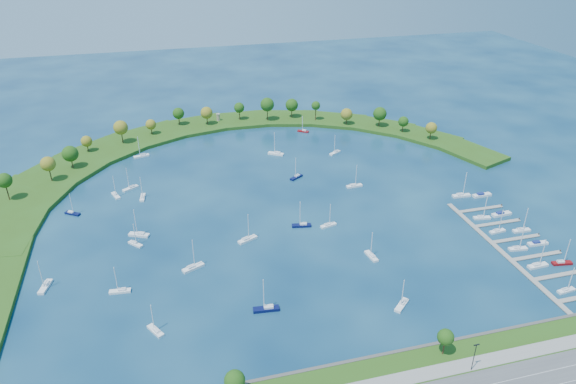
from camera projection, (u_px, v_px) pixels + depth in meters
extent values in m
plane|color=#082648|center=(281.00, 205.00, 248.89)|extent=(700.00, 700.00, 0.00)
cube|color=#474442|center=(362.00, 360.00, 160.88)|extent=(420.00, 1.20, 1.80)
sphere|color=#184110|center=(235.00, 381.00, 144.63)|extent=(6.00, 6.00, 6.00)
cylinder|color=#382314|center=(444.00, 347.00, 161.07)|extent=(0.56, 0.56, 5.60)
sphere|color=#184110|center=(446.00, 338.00, 159.28)|extent=(5.20, 5.20, 5.20)
cylinder|color=black|center=(474.00, 357.00, 154.34)|extent=(0.24, 0.24, 10.00)
cube|color=#2C5015|center=(24.00, 198.00, 253.59)|extent=(50.23, 54.30, 2.00)
cube|color=#2C5015|center=(63.00, 171.00, 280.02)|extent=(54.07, 56.09, 2.00)
cube|color=#2C5015|center=(105.00, 151.00, 304.13)|extent=(55.20, 54.07, 2.00)
cube|color=#2C5015|center=(150.00, 136.00, 324.51)|extent=(53.65, 48.47, 2.00)
cube|color=#2C5015|center=(195.00, 126.00, 340.00)|extent=(49.62, 39.75, 2.00)
cube|color=#2C5015|center=(240.00, 120.00, 349.70)|extent=(44.32, 29.96, 2.00)
cube|color=#2C5015|center=(286.00, 118.00, 353.03)|extent=(49.49, 38.05, 2.00)
cube|color=#2C5015|center=(332.00, 120.00, 349.82)|extent=(51.13, 44.12, 2.00)
cube|color=#2C5015|center=(377.00, 126.00, 340.24)|extent=(49.19, 47.96, 2.00)
cube|color=#2C5015|center=(422.00, 136.00, 324.86)|extent=(43.90, 49.49, 2.00)
cube|color=#2C5015|center=(466.00, 151.00, 304.55)|extent=(35.67, 48.74, 2.00)
cylinder|color=#382314|center=(7.00, 191.00, 247.72)|extent=(0.56, 0.56, 8.86)
sphere|color=#184110|center=(4.00, 180.00, 244.98)|extent=(7.17, 7.17, 7.17)
cylinder|color=#382314|center=(50.00, 174.00, 265.73)|extent=(0.56, 0.56, 8.04)
sphere|color=brown|center=(48.00, 164.00, 263.15)|extent=(7.50, 7.50, 7.50)
cylinder|color=#382314|center=(72.00, 162.00, 280.08)|extent=(0.56, 0.56, 6.46)
sphere|color=#184110|center=(70.00, 154.00, 277.77)|extent=(8.55, 8.55, 8.55)
cylinder|color=#382314|center=(88.00, 147.00, 299.88)|extent=(0.56, 0.56, 4.99)
sphere|color=brown|center=(86.00, 141.00, 298.12)|extent=(6.37, 6.37, 6.37)
cylinder|color=#382314|center=(122.00, 137.00, 310.44)|extent=(0.56, 0.56, 8.02)
sphere|color=brown|center=(121.00, 128.00, 307.78)|extent=(8.47, 8.47, 8.47)
cylinder|color=#382314|center=(152.00, 130.00, 323.70)|extent=(0.56, 0.56, 5.05)
sphere|color=brown|center=(151.00, 124.00, 321.92)|extent=(6.39, 6.39, 6.39)
cylinder|color=#382314|center=(179.00, 120.00, 337.87)|extent=(0.56, 0.56, 6.31)
sphere|color=#184110|center=(178.00, 113.00, 335.71)|extent=(7.36, 7.36, 7.36)
cylinder|color=#382314|center=(207.00, 120.00, 338.54)|extent=(0.56, 0.56, 6.34)
sphere|color=brown|center=(207.00, 113.00, 336.34)|extent=(7.77, 7.77, 7.77)
cylinder|color=#382314|center=(239.00, 115.00, 346.34)|extent=(0.56, 0.56, 6.95)
sphere|color=#184110|center=(239.00, 108.00, 344.08)|extent=(6.81, 6.81, 6.81)
cylinder|color=#382314|center=(267.00, 114.00, 344.66)|extent=(0.56, 0.56, 9.10)
sphere|color=#184110|center=(267.00, 105.00, 341.69)|extent=(9.01, 9.01, 9.01)
cylinder|color=#382314|center=(292.00, 112.00, 350.13)|extent=(0.56, 0.56, 7.04)
sphere|color=#184110|center=(292.00, 105.00, 347.71)|extent=(8.39, 8.39, 8.39)
cylinder|color=#382314|center=(316.00, 114.00, 345.23)|extent=(0.56, 0.56, 8.83)
sphere|color=#184110|center=(316.00, 106.00, 342.63)|extent=(5.77, 5.77, 5.77)
cylinder|color=#382314|center=(346.00, 120.00, 339.09)|extent=(0.56, 0.56, 5.28)
sphere|color=brown|center=(347.00, 114.00, 337.14)|extent=(7.64, 7.64, 7.64)
cylinder|color=#382314|center=(379.00, 121.00, 335.16)|extent=(0.56, 0.56, 6.83)
sphere|color=#184110|center=(380.00, 114.00, 332.76)|extent=(8.59, 8.59, 8.59)
cylinder|color=#382314|center=(403.00, 128.00, 326.92)|extent=(0.56, 0.56, 5.58)
sphere|color=#184110|center=(403.00, 122.00, 325.01)|extent=(6.42, 6.42, 6.42)
cylinder|color=#382314|center=(430.00, 135.00, 315.85)|extent=(0.56, 0.56, 5.99)
sphere|color=brown|center=(431.00, 128.00, 313.80)|extent=(6.89, 6.89, 6.89)
cylinder|color=gray|center=(218.00, 117.00, 345.35)|extent=(2.20, 2.20, 4.40)
cylinder|color=gray|center=(218.00, 114.00, 344.25)|extent=(2.60, 2.60, 0.30)
cube|color=gray|center=(501.00, 251.00, 214.28)|extent=(2.20, 82.00, 0.40)
cube|color=gray|center=(560.00, 275.00, 200.11)|extent=(22.00, 2.00, 0.40)
cube|color=gray|center=(537.00, 256.00, 211.39)|extent=(22.00, 2.00, 0.40)
cylinder|color=#382314|center=(560.00, 251.00, 213.74)|extent=(0.36, 0.36, 1.60)
cube|color=gray|center=(517.00, 239.00, 222.67)|extent=(22.00, 2.00, 0.40)
cylinder|color=#382314|center=(539.00, 235.00, 225.02)|extent=(0.36, 0.36, 1.60)
cube|color=gray|center=(498.00, 223.00, 233.95)|extent=(22.00, 2.00, 0.40)
cylinder|color=#382314|center=(519.00, 219.00, 236.30)|extent=(0.36, 0.36, 1.60)
cube|color=gray|center=(481.00, 209.00, 245.22)|extent=(22.00, 2.00, 0.40)
cylinder|color=#382314|center=(502.00, 206.00, 247.58)|extent=(0.36, 0.36, 1.60)
cube|color=white|center=(136.00, 244.00, 218.74)|extent=(6.27, 6.65, 0.86)
cube|color=silver|center=(134.00, 242.00, 218.74)|extent=(2.72, 2.80, 0.60)
cylinder|color=silver|center=(135.00, 234.00, 216.01)|extent=(0.32, 0.32, 9.65)
cube|color=white|center=(276.00, 154.00, 301.58)|extent=(9.11, 7.26, 1.11)
cube|color=silver|center=(277.00, 152.00, 300.87)|extent=(3.69, 3.29, 0.77)
cylinder|color=silver|center=(275.00, 143.00, 298.62)|extent=(0.32, 0.32, 12.45)
cube|color=white|center=(354.00, 186.00, 265.73)|extent=(8.37, 2.81, 0.99)
cube|color=silver|center=(353.00, 185.00, 265.11)|extent=(2.98, 1.79, 0.69)
cylinder|color=silver|center=(356.00, 175.00, 263.08)|extent=(0.32, 0.32, 11.13)
cube|color=#0A0F3E|center=(296.00, 177.00, 274.56)|extent=(7.93, 6.36, 0.96)
cube|color=silver|center=(297.00, 175.00, 274.71)|extent=(3.21, 2.88, 0.68)
cylinder|color=silver|center=(296.00, 168.00, 271.37)|extent=(0.32, 0.32, 10.86)
cube|color=white|center=(116.00, 196.00, 256.53)|extent=(4.69, 8.08, 0.94)
cube|color=silver|center=(115.00, 194.00, 256.72)|extent=(2.36, 3.09, 0.66)
cylinder|color=silver|center=(114.00, 186.00, 253.39)|extent=(0.32, 0.32, 10.54)
cube|color=#0A0F3E|center=(266.00, 309.00, 182.43)|extent=(9.37, 3.50, 1.10)
cube|color=silver|center=(269.00, 307.00, 182.12)|extent=(3.37, 2.12, 0.77)
cylinder|color=silver|center=(264.00, 294.00, 179.19)|extent=(0.32, 0.32, 12.36)
cube|color=white|center=(371.00, 256.00, 210.90)|extent=(3.24, 8.03, 0.94)
cube|color=silver|center=(372.00, 256.00, 209.89)|extent=(1.89, 2.92, 0.66)
cylinder|color=silver|center=(372.00, 244.00, 208.72)|extent=(0.32, 0.32, 10.54)
cube|color=white|center=(131.00, 188.00, 263.33)|extent=(8.21, 6.30, 0.99)
cube|color=silver|center=(132.00, 186.00, 263.47)|extent=(3.30, 2.89, 0.69)
cylinder|color=silver|center=(128.00, 178.00, 260.08)|extent=(0.32, 0.32, 11.11)
cube|color=maroon|center=(303.00, 131.00, 333.37)|extent=(7.20, 5.61, 0.87)
cube|color=silver|center=(304.00, 130.00, 332.83)|extent=(2.90, 2.56, 0.61)
cylinder|color=silver|center=(302.00, 123.00, 331.04)|extent=(0.32, 0.32, 9.78)
cube|color=white|center=(120.00, 291.00, 191.24)|extent=(7.84, 2.88, 0.92)
cube|color=silver|center=(122.00, 289.00, 190.98)|extent=(2.82, 1.76, 0.64)
cylinder|color=silver|center=(116.00, 279.00, 188.51)|extent=(0.32, 0.32, 10.35)
cube|color=white|center=(402.00, 305.00, 184.34)|extent=(7.56, 7.10, 0.97)
cube|color=silver|center=(403.00, 302.00, 184.55)|extent=(3.18, 3.08, 0.68)
cylinder|color=silver|center=(403.00, 293.00, 181.07)|extent=(0.32, 0.32, 10.95)
cube|color=white|center=(156.00, 331.00, 172.99)|extent=(5.58, 7.52, 0.90)
cube|color=silver|center=(156.00, 330.00, 172.17)|extent=(2.58, 3.00, 0.63)
cylinder|color=silver|center=(153.00, 317.00, 170.80)|extent=(0.32, 0.32, 10.10)
cube|color=white|center=(143.00, 197.00, 254.95)|extent=(3.03, 7.89, 0.92)
cube|color=silver|center=(142.00, 197.00, 253.91)|extent=(1.81, 2.85, 0.65)
cylinder|color=silver|center=(141.00, 187.00, 252.85)|extent=(0.32, 0.32, 10.39)
cube|color=white|center=(139.00, 235.00, 224.95)|extent=(9.09, 6.08, 1.07)
cube|color=silver|center=(141.00, 233.00, 224.38)|extent=(3.56, 2.91, 0.75)
cylinder|color=silver|center=(135.00, 222.00, 222.01)|extent=(0.32, 0.32, 11.99)
cube|color=#0A0F3E|center=(301.00, 225.00, 231.77)|extent=(8.81, 3.84, 1.02)
cube|color=silver|center=(303.00, 224.00, 231.43)|extent=(3.23, 2.17, 0.72)
cylinder|color=silver|center=(300.00, 213.00, 228.79)|extent=(0.32, 0.32, 11.51)
cube|color=white|center=(45.00, 287.00, 193.44)|extent=(4.52, 8.85, 1.02)
cube|color=silver|center=(46.00, 284.00, 193.78)|extent=(2.39, 3.32, 0.72)
cylinder|color=silver|center=(41.00, 274.00, 189.90)|extent=(0.32, 0.32, 11.51)
cube|color=white|center=(248.00, 240.00, 221.65)|extent=(8.94, 5.86, 1.05)
cube|color=silver|center=(246.00, 239.00, 220.74)|extent=(3.49, 2.83, 0.73)
cylinder|color=silver|center=(248.00, 226.00, 219.04)|extent=(0.32, 0.32, 11.77)
cube|color=white|center=(328.00, 225.00, 231.94)|extent=(7.82, 3.92, 0.90)
cube|color=silver|center=(327.00, 224.00, 231.26)|extent=(2.92, 2.09, 0.63)
cylinder|color=silver|center=(330.00, 214.00, 229.62)|extent=(0.32, 0.32, 10.17)
cube|color=white|center=(335.00, 153.00, 302.94)|extent=(7.85, 6.06, 0.95)
cube|color=silver|center=(336.00, 151.00, 303.07)|extent=(3.16, 2.78, 0.66)
cylinder|color=silver|center=(335.00, 144.00, 299.82)|extent=(0.32, 0.32, 10.64)
cube|color=#0A0F3E|center=(73.00, 213.00, 241.25)|extent=(7.32, 5.88, 0.89)
cube|color=silver|center=(71.00, 212.00, 241.11)|extent=(2.97, 2.66, 0.62)
cylinder|color=silver|center=(71.00, 203.00, 238.52)|extent=(0.32, 0.32, 10.03)
cube|color=white|center=(193.00, 268.00, 203.94)|extent=(9.13, 5.89, 1.07)
cube|color=silver|center=(191.00, 267.00, 203.03)|extent=(3.55, 2.86, 0.75)
cylinder|color=silver|center=(193.00, 253.00, 201.28)|extent=(0.32, 0.32, 11.99)
cube|color=white|center=(141.00, 156.00, 298.60)|extent=(8.93, 4.46, 1.03)
cube|color=silver|center=(143.00, 154.00, 298.56)|extent=(3.33, 2.38, 0.72)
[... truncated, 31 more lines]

